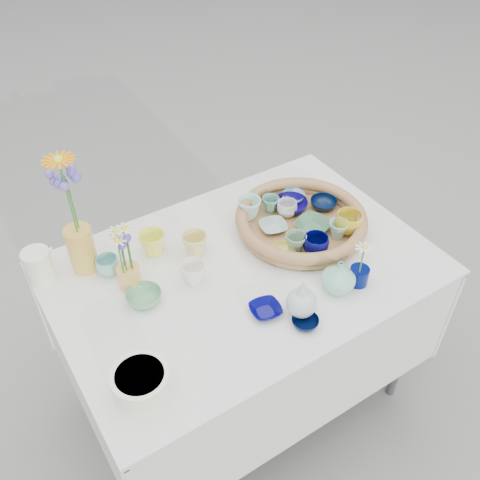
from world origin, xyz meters
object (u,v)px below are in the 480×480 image
display_table (242,393)px  wicker_tray (301,221)px  bud_vase_seafoam (339,276)px  tall_vase_yellow (82,249)px

display_table → wicker_tray: (0.28, 0.05, 0.80)m
wicker_tray → bud_vase_seafoam: bud_vase_seafoam is taller
display_table → bud_vase_seafoam: 0.88m
wicker_tray → bud_vase_seafoam: size_ratio=4.13×
display_table → bud_vase_seafoam: size_ratio=10.98×
display_table → tall_vase_yellow: size_ratio=7.56×
wicker_tray → tall_vase_yellow: bearing=162.3°
display_table → tall_vase_yellow: bearing=147.8°
display_table → tall_vase_yellow: tall_vase_yellow is taller
bud_vase_seafoam → display_table: bearing=128.7°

